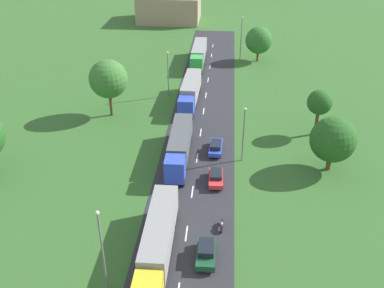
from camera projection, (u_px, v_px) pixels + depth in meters
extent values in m
cube|color=#2B2B30|center=(192.00, 191.00, 52.45)|extent=(10.00, 140.00, 0.06)
cube|color=white|center=(186.00, 233.00, 45.83)|extent=(0.16, 2.40, 0.01)
cube|color=white|center=(192.00, 192.00, 52.18)|extent=(0.16, 2.40, 0.01)
cube|color=white|center=(197.00, 158.00, 58.84)|extent=(0.16, 2.40, 0.01)
cube|color=white|center=(201.00, 133.00, 65.08)|extent=(0.16, 2.40, 0.01)
cube|color=white|center=(204.00, 111.00, 71.41)|extent=(0.16, 2.40, 0.01)
cube|color=white|center=(206.00, 95.00, 77.05)|extent=(0.16, 2.40, 0.01)
cube|color=white|center=(208.00, 80.00, 83.33)|extent=(0.16, 2.40, 0.01)
cube|color=white|center=(210.00, 67.00, 89.68)|extent=(0.16, 2.40, 0.01)
cube|color=white|center=(212.00, 55.00, 95.85)|extent=(0.16, 2.40, 0.01)
cube|color=white|center=(213.00, 46.00, 101.87)|extent=(0.16, 2.40, 0.01)
cube|color=gray|center=(160.00, 231.00, 42.84)|extent=(2.62, 11.49, 2.87)
cube|color=black|center=(160.00, 243.00, 43.66)|extent=(1.02, 10.90, 0.24)
cylinder|color=black|center=(174.00, 222.00, 46.61)|extent=(0.36, 1.00, 1.00)
cylinder|color=black|center=(155.00, 221.00, 46.75)|extent=(0.36, 1.00, 1.00)
cylinder|color=black|center=(176.00, 214.00, 47.80)|extent=(0.36, 1.00, 1.00)
cylinder|color=black|center=(157.00, 213.00, 47.94)|extent=(0.36, 1.00, 1.00)
cube|color=blue|center=(175.00, 169.00, 52.96)|extent=(2.47, 2.54, 2.90)
cube|color=black|center=(174.00, 171.00, 51.66)|extent=(2.10, 0.12, 1.28)
cube|color=#4C5156|center=(180.00, 140.00, 58.82)|extent=(2.61, 10.62, 2.71)
cube|color=black|center=(181.00, 150.00, 59.59)|extent=(1.01, 10.07, 0.24)
cylinder|color=black|center=(183.00, 182.00, 53.07)|extent=(0.36, 1.00, 1.00)
cylinder|color=black|center=(166.00, 181.00, 53.20)|extent=(0.36, 1.00, 1.00)
cylinder|color=black|center=(190.00, 139.00, 62.32)|extent=(0.36, 1.00, 1.00)
cylinder|color=black|center=(175.00, 139.00, 62.46)|extent=(0.36, 1.00, 1.00)
cylinder|color=black|center=(191.00, 135.00, 63.42)|extent=(0.36, 1.00, 1.00)
cylinder|color=black|center=(176.00, 134.00, 63.56)|extent=(0.36, 1.00, 1.00)
cube|color=blue|center=(186.00, 106.00, 68.74)|extent=(2.51, 2.63, 2.65)
cube|color=black|center=(185.00, 107.00, 67.45)|extent=(2.10, 0.16, 1.17)
cube|color=gray|center=(191.00, 87.00, 74.38)|extent=(2.80, 10.42, 2.94)
cube|color=black|center=(191.00, 96.00, 75.21)|extent=(1.19, 9.86, 0.24)
cylinder|color=black|center=(192.00, 116.00, 68.74)|extent=(0.38, 1.01, 1.00)
cylinder|color=black|center=(179.00, 115.00, 68.95)|extent=(0.38, 1.01, 1.00)
cylinder|color=black|center=(199.00, 90.00, 77.83)|extent=(0.38, 1.01, 1.00)
cylinder|color=black|center=(187.00, 89.00, 78.04)|extent=(0.38, 1.01, 1.00)
cylinder|color=black|center=(200.00, 87.00, 78.90)|extent=(0.38, 1.01, 1.00)
cylinder|color=black|center=(188.00, 87.00, 79.11)|extent=(0.38, 1.01, 1.00)
cube|color=green|center=(197.00, 64.00, 85.59)|extent=(2.45, 2.70, 2.84)
cube|color=black|center=(196.00, 63.00, 84.23)|extent=(2.10, 0.11, 1.25)
cube|color=gray|center=(199.00, 51.00, 91.68)|extent=(2.56, 11.00, 2.72)
cube|color=black|center=(199.00, 58.00, 92.45)|extent=(0.95, 10.45, 0.24)
cylinder|color=black|center=(202.00, 72.00, 85.63)|extent=(0.36, 1.00, 1.00)
cylinder|color=black|center=(191.00, 72.00, 85.80)|extent=(0.36, 1.00, 1.00)
cylinder|color=black|center=(205.00, 54.00, 95.27)|extent=(0.36, 1.00, 1.00)
cylinder|color=black|center=(196.00, 54.00, 95.43)|extent=(0.36, 1.00, 1.00)
cylinder|color=black|center=(206.00, 52.00, 96.41)|extent=(0.36, 1.00, 1.00)
cylinder|color=black|center=(196.00, 52.00, 96.57)|extent=(0.36, 1.00, 1.00)
cube|color=#19472D|center=(206.00, 254.00, 42.31)|extent=(1.89, 4.13, 0.69)
cube|color=black|center=(206.00, 247.00, 42.17)|extent=(1.57, 2.32, 0.60)
cylinder|color=black|center=(214.00, 268.00, 41.23)|extent=(0.23, 0.64, 0.64)
cylinder|color=black|center=(197.00, 267.00, 41.33)|extent=(0.23, 0.64, 0.64)
cylinder|color=black|center=(215.00, 247.00, 43.64)|extent=(0.23, 0.64, 0.64)
cylinder|color=black|center=(198.00, 246.00, 43.73)|extent=(0.23, 0.64, 0.64)
cube|color=red|center=(216.00, 178.00, 53.60)|extent=(1.87, 4.09, 0.58)
cube|color=black|center=(216.00, 174.00, 53.51)|extent=(1.53, 2.31, 0.48)
cylinder|color=black|center=(222.00, 187.00, 52.53)|extent=(0.24, 0.65, 0.64)
cylinder|color=black|center=(209.00, 187.00, 52.59)|extent=(0.24, 0.65, 0.64)
cylinder|color=black|center=(222.00, 174.00, 54.90)|extent=(0.24, 0.65, 0.64)
cylinder|color=black|center=(210.00, 174.00, 54.96)|extent=(0.24, 0.65, 0.64)
cube|color=blue|center=(216.00, 148.00, 60.03)|extent=(1.85, 4.43, 0.61)
cube|color=black|center=(216.00, 145.00, 59.54)|extent=(1.52, 2.50, 0.59)
cylinder|color=black|center=(211.00, 144.00, 61.53)|extent=(0.24, 0.65, 0.64)
cylinder|color=black|center=(222.00, 144.00, 61.38)|extent=(0.24, 0.65, 0.64)
cylinder|color=black|center=(209.00, 155.00, 58.97)|extent=(0.24, 0.65, 0.64)
cylinder|color=black|center=(221.00, 155.00, 58.82)|extent=(0.24, 0.65, 0.64)
cylinder|color=black|center=(221.00, 230.00, 45.82)|extent=(0.12, 0.64, 0.64)
cylinder|color=black|center=(222.00, 222.00, 46.94)|extent=(0.14, 0.64, 0.64)
cube|color=black|center=(222.00, 224.00, 46.27)|extent=(0.20, 1.40, 0.36)
ellipsoid|color=#8C939E|center=(222.00, 224.00, 46.03)|extent=(0.28, 0.52, 0.28)
cylinder|color=slate|center=(103.00, 253.00, 37.41)|extent=(0.18, 0.18, 8.55)
sphere|color=silver|center=(97.00, 213.00, 35.22)|extent=(0.36, 0.36, 0.36)
cylinder|color=slate|center=(243.00, 136.00, 56.64)|extent=(0.18, 0.18, 7.42)
sphere|color=silver|center=(245.00, 109.00, 54.73)|extent=(0.36, 0.36, 0.36)
cylinder|color=slate|center=(168.00, 75.00, 74.91)|extent=(0.18, 0.18, 7.76)
sphere|color=silver|center=(168.00, 53.00, 72.91)|extent=(0.36, 0.36, 0.36)
cylinder|color=slate|center=(241.00, 40.00, 90.70)|extent=(0.18, 0.18, 8.96)
sphere|color=silver|center=(242.00, 18.00, 88.40)|extent=(0.36, 0.36, 0.36)
cylinder|color=#513823|center=(111.00, 104.00, 69.36)|extent=(0.47, 0.47, 3.93)
sphere|color=#38702D|center=(108.00, 79.00, 67.26)|extent=(5.98, 5.98, 5.98)
cylinder|color=#513823|center=(316.00, 123.00, 63.85)|extent=(0.50, 0.50, 3.81)
sphere|color=#23561E|center=(320.00, 102.00, 62.22)|extent=(3.62, 3.62, 3.62)
cylinder|color=#513823|center=(258.00, 55.00, 92.31)|extent=(0.45, 0.45, 2.39)
sphere|color=#2D6628|center=(259.00, 40.00, 90.68)|extent=(5.54, 5.54, 5.54)
cylinder|color=#513823|center=(329.00, 162.00, 56.02)|extent=(0.61, 0.61, 2.24)
sphere|color=#23561E|center=(333.00, 139.00, 54.38)|extent=(5.78, 5.78, 5.78)
cube|color=#9E846B|center=(169.00, 8.00, 120.39)|extent=(16.56, 13.30, 6.95)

